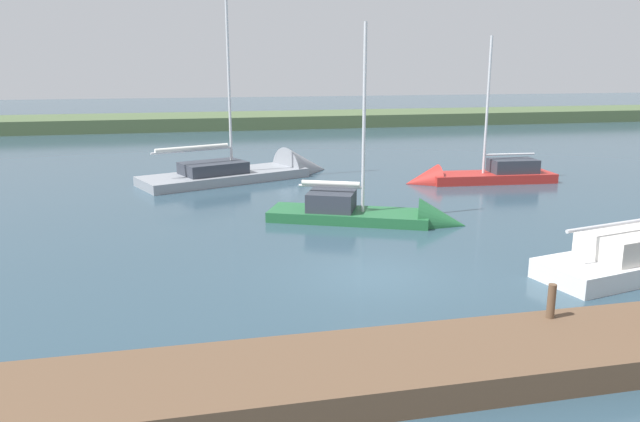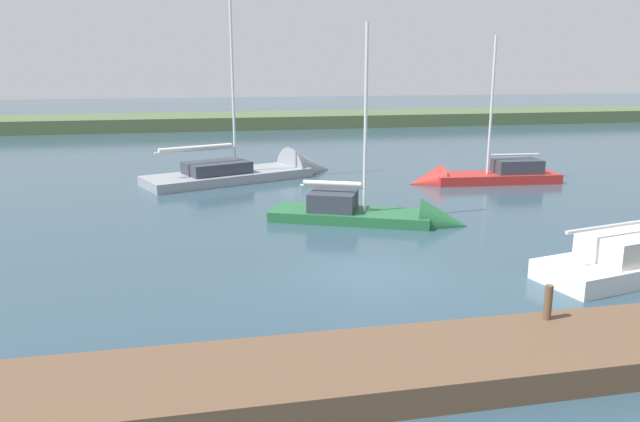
% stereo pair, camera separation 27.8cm
% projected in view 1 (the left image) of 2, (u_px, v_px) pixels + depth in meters
% --- Properties ---
extents(ground_plane, '(200.00, 200.00, 0.00)m').
position_uv_depth(ground_plane, '(374.00, 277.00, 17.55)').
color(ground_plane, '#2D4756').
extents(far_shoreline, '(180.00, 8.00, 2.40)m').
position_uv_depth(far_shoreline, '(237.00, 127.00, 59.76)').
color(far_shoreline, '#4C603D').
rests_on(far_shoreline, ground_plane).
extents(dock_pier, '(24.46, 2.58, 0.58)m').
position_uv_depth(dock_pier, '(464.00, 360.00, 11.96)').
color(dock_pier, brown).
rests_on(dock_pier, ground_plane).
extents(mooring_post_near, '(0.17, 0.17, 0.77)m').
position_uv_depth(mooring_post_near, '(551.00, 301.00, 13.18)').
color(mooring_post_near, brown).
rests_on(mooring_post_near, dock_pier).
extents(sailboat_mid_channel, '(11.03, 6.72, 12.93)m').
position_uv_depth(sailboat_mid_channel, '(262.00, 175.00, 33.09)').
color(sailboat_mid_channel, gray).
rests_on(sailboat_mid_channel, ground_plane).
extents(sailboat_outer_mooring, '(7.72, 4.85, 8.44)m').
position_uv_depth(sailboat_outer_mooring, '(381.00, 219.00, 23.59)').
color(sailboat_outer_mooring, '#236638').
rests_on(sailboat_outer_mooring, ground_plane).
extents(sailboat_near_dock, '(7.91, 2.50, 8.27)m').
position_uv_depth(sailboat_near_dock, '(472.00, 180.00, 31.54)').
color(sailboat_near_dock, '#B22823').
rests_on(sailboat_near_dock, ground_plane).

